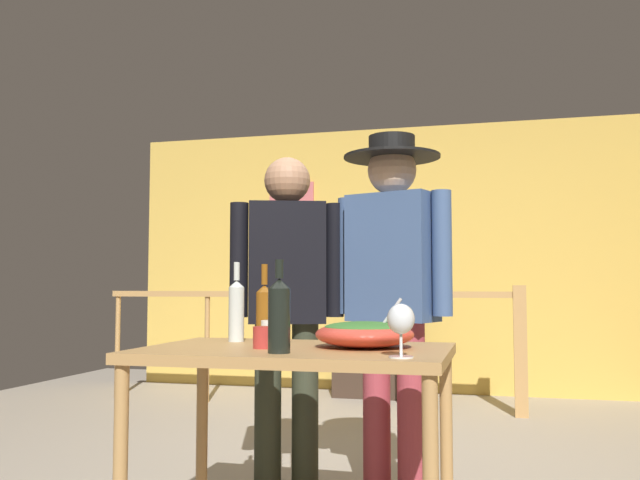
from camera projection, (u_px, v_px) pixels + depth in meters
name	position (u px, v px, depth m)	size (l,w,h in m)	color
back_wall	(427.00, 258.00, 6.53)	(5.91, 0.10, 2.56)	gold
framed_picture	(292.00, 202.00, 6.85)	(0.46, 0.03, 0.39)	#C56063
stair_railing	(369.00, 328.00, 5.58)	(3.61, 0.10, 1.02)	#B2844C
tv_console	(384.00, 374.00, 6.21)	(0.90, 0.40, 0.41)	#38281E
flat_screen_tv	(383.00, 325.00, 6.21)	(0.57, 0.12, 0.41)	black
serving_table	(296.00, 372.00, 2.53)	(1.14, 0.75, 0.78)	#B2844C
salad_bowl	(365.00, 333.00, 2.54)	(0.37, 0.37, 0.19)	#CC3D2D
wine_glass	(401.00, 321.00, 2.17)	(0.09, 0.09, 0.17)	silver
wine_bottle_amber	(264.00, 310.00, 2.90)	(0.07, 0.07, 0.32)	brown
wine_bottle_clear	(236.00, 309.00, 2.82)	(0.06, 0.06, 0.33)	silver
wine_bottle_dark	(279.00, 314.00, 2.33)	(0.08, 0.08, 0.32)	black
mug_red	(265.00, 337.00, 2.50)	(0.12, 0.08, 0.08)	#B7332D
mug_white	(272.00, 331.00, 2.79)	(0.13, 0.09, 0.09)	white
person_standing_left	(287.00, 294.00, 3.31)	(0.53, 0.33, 1.65)	#2D3323
person_standing_right	(393.00, 280.00, 3.18)	(0.56, 0.46, 1.72)	#9E3842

